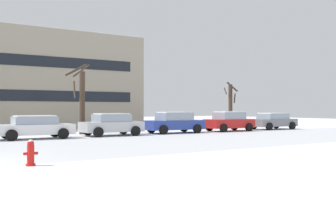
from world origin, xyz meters
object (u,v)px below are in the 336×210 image
object	(u,v)px
parked_car_red	(229,121)
parked_car_gray	(273,121)
fire_hydrant	(31,153)
parked_car_silver	(112,124)
parked_car_white	(35,127)
parked_car_blue	(174,122)

from	to	relation	value
parked_car_red	parked_car_gray	world-z (taller)	parked_car_red
parked_car_red	parked_car_gray	bearing A→B (deg)	0.64
fire_hydrant	parked_car_red	xyz separation A→B (m)	(17.67, 10.88, 0.36)
fire_hydrant	parked_car_silver	world-z (taller)	parked_car_silver
parked_car_silver	parked_car_gray	bearing A→B (deg)	-0.84
parked_car_white	parked_car_red	distance (m)	14.88
parked_car_red	fire_hydrant	bearing A→B (deg)	-148.37
parked_car_gray	parked_car_silver	bearing A→B (deg)	179.16
fire_hydrant	parked_car_blue	size ratio (longest dim) A/B	0.19
fire_hydrant	parked_car_red	world-z (taller)	parked_car_red
parked_car_red	parked_car_white	bearing A→B (deg)	179.48
fire_hydrant	parked_car_red	distance (m)	20.75
parked_car_silver	parked_car_blue	distance (m)	4.96
parked_car_silver	parked_car_gray	xyz separation A→B (m)	(14.88, -0.22, -0.03)
parked_car_white	parked_car_blue	distance (m)	9.92
parked_car_white	parked_car_blue	bearing A→B (deg)	0.99
parked_car_silver	parked_car_red	world-z (taller)	parked_car_red
parked_car_white	parked_car_red	size ratio (longest dim) A/B	1.12
parked_car_white	parked_car_red	world-z (taller)	parked_car_red
fire_hydrant	parked_car_silver	bearing A→B (deg)	55.22
parked_car_blue	parked_car_gray	bearing A→B (deg)	-1.44
parked_car_silver	parked_car_blue	bearing A→B (deg)	0.35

